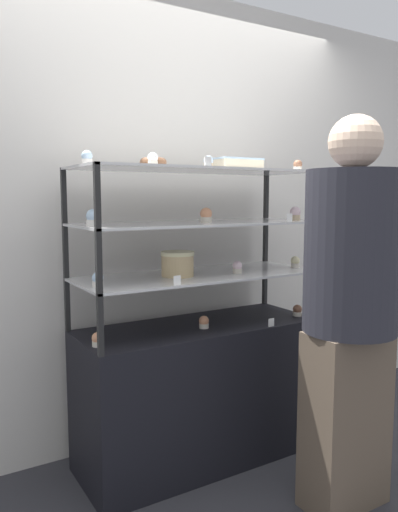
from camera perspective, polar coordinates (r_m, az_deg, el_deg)
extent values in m
plane|color=#2D2D33|center=(2.97, 0.00, -22.01)|extent=(20.00, 20.00, 0.00)
cube|color=silver|center=(2.95, -4.00, 4.27)|extent=(8.00, 0.05, 2.60)
cube|color=black|center=(2.80, 0.00, -15.28)|extent=(1.30, 0.50, 0.75)
cube|color=black|center=(2.62, -14.83, -5.39)|extent=(0.02, 0.02, 0.27)
cube|color=black|center=(3.21, 7.53, -3.01)|extent=(0.02, 0.02, 0.27)
cube|color=black|center=(2.18, -11.22, -7.76)|extent=(0.02, 0.02, 0.27)
cube|color=black|center=(2.86, 13.54, -4.34)|extent=(0.02, 0.02, 0.27)
cube|color=silver|center=(2.63, 0.00, -2.20)|extent=(1.30, 0.50, 0.01)
cube|color=black|center=(2.58, -15.01, 0.58)|extent=(0.02, 0.02, 0.27)
cube|color=black|center=(3.17, 7.60, 1.87)|extent=(0.02, 0.02, 0.27)
cube|color=black|center=(2.13, -11.39, -0.59)|extent=(0.02, 0.02, 0.27)
cube|color=black|center=(2.82, 13.69, 1.13)|extent=(0.02, 0.02, 0.27)
cube|color=silver|center=(2.60, 0.00, 3.76)|extent=(1.30, 0.50, 0.01)
cube|color=black|center=(2.56, -15.20, 6.68)|extent=(0.02, 0.02, 0.27)
cube|color=black|center=(3.16, 7.68, 6.82)|extent=(0.02, 0.02, 0.27)
cube|color=black|center=(2.11, -11.56, 6.81)|extent=(0.02, 0.02, 0.27)
cube|color=black|center=(2.81, 13.85, 6.71)|extent=(0.02, 0.02, 0.27)
cube|color=silver|center=(2.60, 0.00, 9.80)|extent=(1.30, 0.50, 0.01)
cylinder|color=#DBBC84|center=(2.56, -2.48, -1.11)|extent=(0.17, 0.17, 0.11)
cylinder|color=#F4EAB2|center=(2.55, -2.49, 0.30)|extent=(0.17, 0.17, 0.02)
cube|color=beige|center=(2.76, 4.47, 10.31)|extent=(0.26, 0.13, 0.06)
cube|color=silver|center=(2.76, 4.48, 10.99)|extent=(0.26, 0.13, 0.01)
cylinder|color=beige|center=(2.36, -11.51, -9.79)|extent=(0.05, 0.05, 0.02)
sphere|color=#E5996B|center=(2.35, -11.53, -9.16)|extent=(0.05, 0.05, 0.05)
cylinder|color=beige|center=(2.62, 0.56, -7.97)|extent=(0.05, 0.05, 0.02)
sphere|color=#E5996B|center=(2.61, 0.56, -7.41)|extent=(0.05, 0.05, 0.05)
cylinder|color=beige|center=(2.93, 11.17, -6.49)|extent=(0.05, 0.05, 0.02)
sphere|color=#8C5B42|center=(2.93, 11.18, -5.98)|extent=(0.05, 0.05, 0.05)
cube|color=white|center=(2.67, 8.26, -7.53)|extent=(0.04, 0.00, 0.04)
cylinder|color=white|center=(2.30, -11.49, -3.14)|extent=(0.05, 0.05, 0.03)
sphere|color=silver|center=(2.30, -11.51, -2.46)|extent=(0.05, 0.05, 0.05)
cylinder|color=beige|center=(2.66, 4.40, -1.70)|extent=(0.05, 0.05, 0.03)
sphere|color=silver|center=(2.66, 4.40, -1.11)|extent=(0.05, 0.05, 0.05)
cylinder|color=beige|center=(2.92, 10.93, -1.06)|extent=(0.05, 0.05, 0.03)
sphere|color=#F4EAB2|center=(2.91, 10.94, -0.52)|extent=(0.05, 0.05, 0.05)
cube|color=white|center=(2.30, -2.52, -2.80)|extent=(0.04, 0.00, 0.04)
cylinder|color=white|center=(2.29, -12.00, 3.72)|extent=(0.06, 0.06, 0.03)
sphere|color=silver|center=(2.29, -12.02, 4.51)|extent=(0.06, 0.06, 0.06)
cylinder|color=beige|center=(2.54, 0.80, 4.16)|extent=(0.06, 0.06, 0.03)
sphere|color=#E5996B|center=(2.54, 0.80, 4.86)|extent=(0.06, 0.06, 0.06)
cylinder|color=#CCB28C|center=(2.87, 10.92, 4.33)|extent=(0.06, 0.06, 0.03)
sphere|color=silver|center=(2.87, 10.94, 4.96)|extent=(0.06, 0.06, 0.06)
cube|color=white|center=(2.66, 10.31, 4.33)|extent=(0.04, 0.00, 0.04)
cylinder|color=white|center=(2.31, -12.67, 10.48)|extent=(0.05, 0.05, 0.02)
sphere|color=silver|center=(2.31, -12.69, 11.11)|extent=(0.05, 0.05, 0.05)
cylinder|color=beige|center=(2.37, -5.29, 10.51)|extent=(0.05, 0.05, 0.02)
sphere|color=white|center=(2.37, -5.30, 11.13)|extent=(0.05, 0.05, 0.05)
cylinder|color=#CCB28C|center=(2.54, 1.10, 10.29)|extent=(0.05, 0.05, 0.02)
sphere|color=silver|center=(2.54, 1.10, 10.86)|extent=(0.05, 0.05, 0.05)
cylinder|color=beige|center=(2.87, 11.21, 9.74)|extent=(0.05, 0.05, 0.02)
sphere|color=#8C5B42|center=(2.88, 11.23, 10.25)|extent=(0.05, 0.05, 0.05)
cube|color=white|center=(2.36, 1.04, 10.79)|extent=(0.04, 0.00, 0.04)
torus|color=brown|center=(2.45, -5.25, 10.62)|extent=(0.13, 0.13, 0.04)
cube|color=brown|center=(2.50, 16.40, -17.42)|extent=(0.40, 0.22, 0.83)
cylinder|color=#26262D|center=(2.30, 17.04, 0.46)|extent=(0.42, 0.42, 0.72)
sphere|color=beige|center=(2.30, 17.46, 12.34)|extent=(0.23, 0.23, 0.23)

